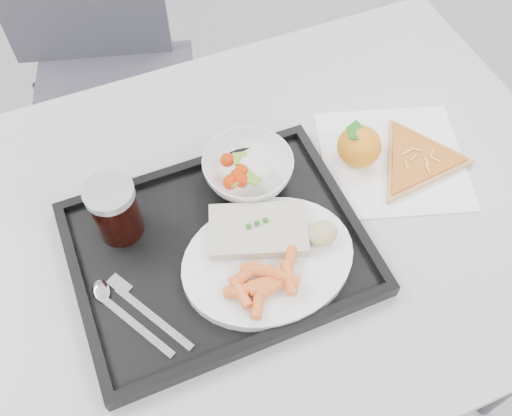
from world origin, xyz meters
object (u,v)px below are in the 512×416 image
(cola_glass, at_px, (115,209))
(pizza_slice, at_px, (417,160))
(salad_bowl, at_px, (248,169))
(dinner_plate, at_px, (268,261))
(table, at_px, (240,244))
(chair, at_px, (101,60))
(tangerine, at_px, (359,146))
(tray, at_px, (219,249))

(cola_glass, xyz_separation_m, pizza_slice, (0.52, -0.06, -0.06))
(salad_bowl, bearing_deg, dinner_plate, -101.72)
(table, distance_m, chair, 0.74)
(pizza_slice, bearing_deg, dinner_plate, -164.68)
(pizza_slice, bearing_deg, tangerine, 151.37)
(chair, distance_m, pizza_slice, 0.88)
(table, height_order, cola_glass, cola_glass)
(dinner_plate, xyz_separation_m, salad_bowl, (0.03, 0.16, 0.01))
(salad_bowl, distance_m, tangerine, 0.20)
(tangerine, bearing_deg, salad_bowl, 172.62)
(table, bearing_deg, pizza_slice, -0.81)
(cola_glass, distance_m, pizza_slice, 0.52)
(tangerine, relative_size, pizza_slice, 0.28)
(chair, bearing_deg, tangerine, -62.90)
(salad_bowl, bearing_deg, tray, -131.06)
(chair, relative_size, tangerine, 10.92)
(table, bearing_deg, chair, 98.08)
(table, relative_size, chair, 1.29)
(cola_glass, relative_size, pizza_slice, 0.36)
(table, distance_m, cola_glass, 0.23)
(salad_bowl, bearing_deg, table, -122.53)
(tray, distance_m, salad_bowl, 0.15)
(chair, bearing_deg, tray, -86.02)
(table, height_order, salad_bowl, salad_bowl)
(tray, distance_m, tangerine, 0.31)
(dinner_plate, bearing_deg, table, 96.90)
(chair, distance_m, dinner_plate, 0.86)
(tray, height_order, cola_glass, cola_glass)
(chair, xyz_separation_m, dinner_plate, (0.11, -0.81, 0.24))
(tray, bearing_deg, dinner_plate, -42.42)
(dinner_plate, xyz_separation_m, cola_glass, (-0.19, 0.15, 0.05))
(dinner_plate, distance_m, pizza_slice, 0.34)
(tray, height_order, dinner_plate, dinner_plate)
(dinner_plate, relative_size, salad_bowl, 1.78)
(dinner_plate, relative_size, pizza_slice, 0.89)
(table, xyz_separation_m, cola_glass, (-0.18, 0.06, 0.14))
(table, bearing_deg, cola_glass, 162.97)
(table, height_order, dinner_plate, dinner_plate)
(tangerine, distance_m, pizza_slice, 0.11)
(table, relative_size, tray, 2.67)
(chair, xyz_separation_m, tray, (0.05, -0.76, 0.22))
(tray, xyz_separation_m, tangerine, (0.29, 0.08, 0.03))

